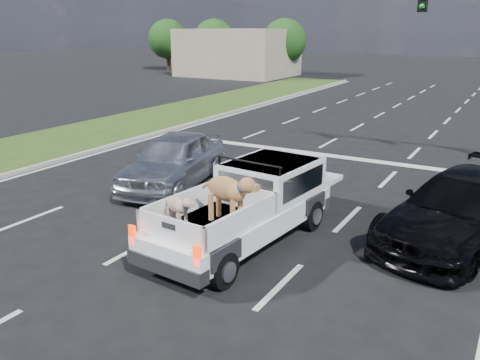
# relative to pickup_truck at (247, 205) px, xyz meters

# --- Properties ---
(ground) EXTENTS (160.00, 160.00, 0.00)m
(ground) POSITION_rel_pickup_truck_xyz_m (-0.22, -1.50, -0.89)
(ground) COLOR black
(ground) RESTS_ON ground
(road_markings) EXTENTS (17.75, 60.00, 0.01)m
(road_markings) POSITION_rel_pickup_truck_xyz_m (-0.22, 5.07, -0.89)
(road_markings) COLOR silver
(road_markings) RESTS_ON ground
(grass_median_left) EXTENTS (5.00, 60.00, 0.10)m
(grass_median_left) POSITION_rel_pickup_truck_xyz_m (-11.72, 4.50, -0.84)
(grass_median_left) COLOR #234414
(grass_median_left) RESTS_ON ground
(curb_left) EXTENTS (0.15, 60.00, 0.14)m
(curb_left) POSITION_rel_pickup_truck_xyz_m (-9.27, 4.50, -0.82)
(curb_left) COLOR #A39D95
(curb_left) RESTS_ON ground
(building_left) EXTENTS (10.00, 8.00, 4.40)m
(building_left) POSITION_rel_pickup_truck_xyz_m (-20.22, 34.50, 1.31)
(building_left) COLOR tan
(building_left) RESTS_ON ground
(tree_far_a) EXTENTS (4.20, 4.20, 5.40)m
(tree_far_a) POSITION_rel_pickup_truck_xyz_m (-30.22, 36.50, 2.40)
(tree_far_a) COLOR #332114
(tree_far_a) RESTS_ON ground
(tree_far_b) EXTENTS (4.20, 4.20, 5.40)m
(tree_far_b) POSITION_rel_pickup_truck_xyz_m (-24.22, 36.50, 2.40)
(tree_far_b) COLOR #332114
(tree_far_b) RESTS_ON ground
(tree_far_c) EXTENTS (4.20, 4.20, 5.40)m
(tree_far_c) POSITION_rel_pickup_truck_xyz_m (-16.22, 36.50, 2.40)
(tree_far_c) COLOR #332114
(tree_far_c) RESTS_ON ground
(pickup_truck) EXTENTS (2.32, 5.21, 1.89)m
(pickup_truck) POSITION_rel_pickup_truck_xyz_m (0.00, 0.00, 0.00)
(pickup_truck) COLOR black
(pickup_truck) RESTS_ON ground
(silver_sedan) EXTENTS (2.79, 5.03, 1.62)m
(silver_sedan) POSITION_rel_pickup_truck_xyz_m (-4.00, 2.59, -0.08)
(silver_sedan) COLOR silver
(silver_sedan) RESTS_ON ground
(black_coupe) EXTENTS (3.58, 5.76, 1.56)m
(black_coupe) POSITION_rel_pickup_truck_xyz_m (4.15, 2.39, -0.11)
(black_coupe) COLOR black
(black_coupe) RESTS_ON ground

